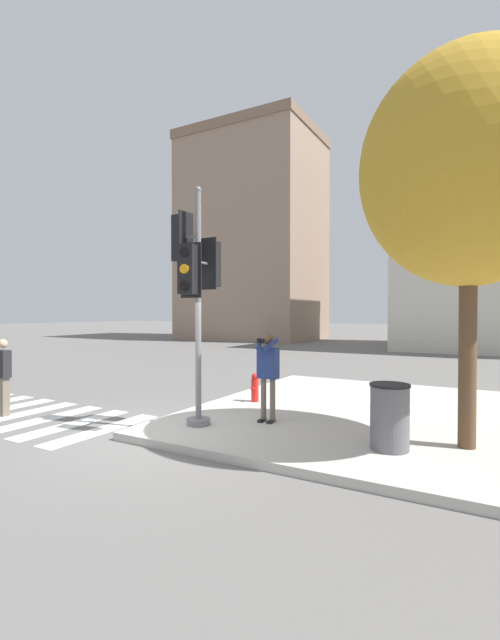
{
  "coord_description": "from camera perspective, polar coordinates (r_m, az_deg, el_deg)",
  "views": [
    {
      "loc": [
        5.41,
        -5.96,
        2.31
      ],
      "look_at": [
        1.32,
        1.31,
        2.16
      ],
      "focal_mm": 24.0,
      "sensor_mm": 36.0,
      "label": 1
    }
  ],
  "objects": [
    {
      "name": "ground_plane",
      "position": [
        8.37,
        -12.8,
        -15.01
      ],
      "size": [
        160.0,
        160.0,
        0.0
      ],
      "primitive_type": "plane",
      "color": "slate"
    },
    {
      "name": "traffic_signal_pole",
      "position": [
        8.32,
        -7.35,
        5.51
      ],
      "size": [
        0.85,
        1.17,
        4.56
      ],
      "color": "slate",
      "rests_on": "sidewalk_corner"
    },
    {
      "name": "person_photographer",
      "position": [
        8.49,
        2.38,
        -6.42
      ],
      "size": [
        0.5,
        0.53,
        1.75
      ],
      "color": "black",
      "rests_on": "sidewalk_corner"
    },
    {
      "name": "fire_hydrant",
      "position": [
        10.47,
        0.65,
        -9.0
      ],
      "size": [
        0.18,
        0.24,
        0.69
      ],
      "color": "red",
      "rests_on": "sidewalk_corner"
    },
    {
      "name": "pedestrian_distant",
      "position": [
        11.06,
        -30.06,
        -6.37
      ],
      "size": [
        0.34,
        0.2,
        1.72
      ],
      "color": "#6B6051",
      "rests_on": "ground_plane"
    },
    {
      "name": "street_tree",
      "position": [
        7.96,
        27.19,
        17.42
      ],
      "size": [
        3.39,
        3.39,
        6.3
      ],
      "color": "brown",
      "rests_on": "sidewalk_corner"
    },
    {
      "name": "crosswalk_stripes",
      "position": [
        11.55,
        -29.34,
        -10.62
      ],
      "size": [
        6.62,
        2.65,
        0.01
      ],
      "color": "silver",
      "rests_on": "ground_plane"
    },
    {
      "name": "trash_bin",
      "position": [
        7.24,
        18.13,
        -12.13
      ],
      "size": [
        0.63,
        0.63,
        1.04
      ],
      "color": "#5B5B60",
      "rests_on": "sidewalk_corner"
    },
    {
      "name": "building_left",
      "position": [
        38.04,
        0.39,
        11.0
      ],
      "size": [
        11.15,
        8.85,
        17.76
      ],
      "color": "gray",
      "rests_on": "ground_plane"
    },
    {
      "name": "sidewalk_corner",
      "position": [
        9.91,
        17.88,
        -12.06
      ],
      "size": [
        8.0,
        8.0,
        0.15
      ],
      "color": "#BCB7AD",
      "rests_on": "ground_plane"
    }
  ]
}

